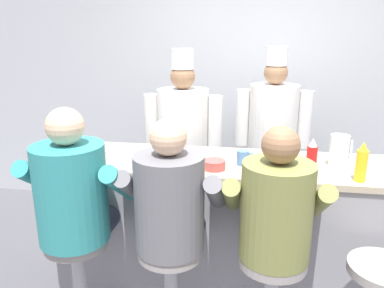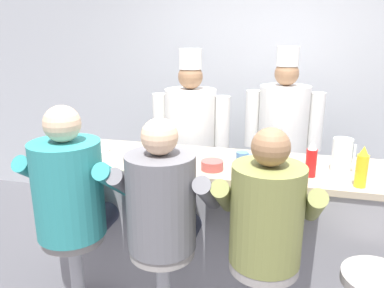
% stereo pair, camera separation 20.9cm
% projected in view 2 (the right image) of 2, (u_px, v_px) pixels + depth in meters
% --- Properties ---
extents(wall_back, '(10.00, 0.06, 2.70)m').
position_uv_depth(wall_back, '(270.00, 87.00, 3.82)').
color(wall_back, '#B2B7BC').
rests_on(wall_back, ground_plane).
extents(diner_counter, '(2.75, 0.65, 1.03)m').
position_uv_depth(diner_counter, '(251.00, 234.00, 2.63)').
color(diner_counter, gray).
rests_on(diner_counter, ground_plane).
extents(ketchup_bottle_red, '(0.06, 0.06, 0.22)m').
position_uv_depth(ketchup_bottle_red, '(311.00, 160.00, 2.25)').
color(ketchup_bottle_red, red).
rests_on(ketchup_bottle_red, diner_counter).
extents(mustard_bottle_yellow, '(0.06, 0.06, 0.24)m').
position_uv_depth(mustard_bottle_yellow, '(362.00, 168.00, 2.09)').
color(mustard_bottle_yellow, yellow).
rests_on(mustard_bottle_yellow, diner_counter).
extents(hot_sauce_bottle_orange, '(0.03, 0.03, 0.12)m').
position_uv_depth(hot_sauce_bottle_orange, '(273.00, 169.00, 2.23)').
color(hot_sauce_bottle_orange, orange).
rests_on(hot_sauce_bottle_orange, diner_counter).
extents(water_pitcher_clear, '(0.14, 0.12, 0.21)m').
position_uv_depth(water_pitcher_clear, '(342.00, 155.00, 2.34)').
color(water_pitcher_clear, silver).
rests_on(water_pitcher_clear, diner_counter).
extents(breakfast_plate, '(0.25, 0.25, 0.05)m').
position_uv_depth(breakfast_plate, '(93.00, 149.00, 2.76)').
color(breakfast_plate, white).
rests_on(breakfast_plate, diner_counter).
extents(cereal_bowl, '(0.14, 0.14, 0.06)m').
position_uv_depth(cereal_bowl, '(212.00, 165.00, 2.38)').
color(cereal_bowl, '#B24C47').
rests_on(cereal_bowl, diner_counter).
extents(coffee_mug_tan, '(0.14, 0.09, 0.10)m').
position_uv_depth(coffee_mug_tan, '(166.00, 156.00, 2.50)').
color(coffee_mug_tan, beige).
rests_on(coffee_mug_tan, diner_counter).
extents(coffee_mug_blue, '(0.13, 0.08, 0.10)m').
position_uv_depth(coffee_mug_blue, '(243.00, 159.00, 2.44)').
color(coffee_mug_blue, '#4C7AB2').
rests_on(coffee_mug_blue, diner_counter).
extents(diner_seated_teal, '(0.62, 0.61, 1.49)m').
position_uv_depth(diner_seated_teal, '(73.00, 195.00, 2.24)').
color(diner_seated_teal, '#B2B5BA').
rests_on(diner_seated_teal, ground_plane).
extents(diner_seated_grey, '(0.58, 0.58, 1.45)m').
position_uv_depth(diner_seated_grey, '(163.00, 209.00, 2.11)').
color(diner_seated_grey, '#B2B5BA').
rests_on(diner_seated_grey, ground_plane).
extents(diner_seated_olive, '(0.57, 0.56, 1.43)m').
position_uv_depth(diner_seated_olive, '(266.00, 223.00, 1.97)').
color(diner_seated_olive, '#B2B5BA').
rests_on(diner_seated_olive, ground_plane).
extents(cook_in_whites_near, '(0.68, 0.44, 1.75)m').
position_uv_depth(cook_in_whites_near, '(190.00, 141.00, 3.29)').
color(cook_in_whites_near, '#232328').
rests_on(cook_in_whites_near, ground_plane).
extents(cook_in_whites_far, '(0.69, 0.44, 1.77)m').
position_uv_depth(cook_in_whites_far, '(282.00, 136.00, 3.42)').
color(cook_in_whites_far, '#232328').
rests_on(cook_in_whites_far, ground_plane).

